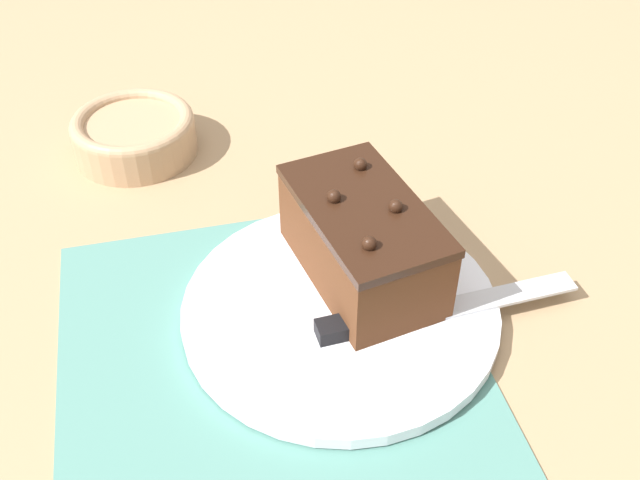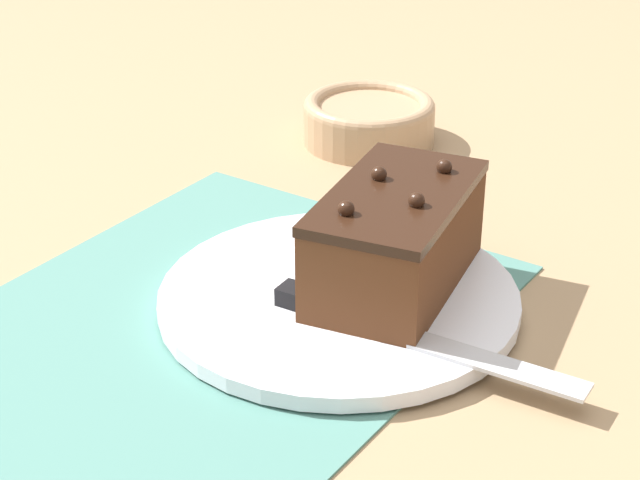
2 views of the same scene
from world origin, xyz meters
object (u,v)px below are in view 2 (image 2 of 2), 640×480
Objects in this scene: cake_plate at (339,298)px; serving_knife at (373,322)px; small_bowl at (369,119)px; chocolate_cake at (395,238)px.

cake_plate is 0.06m from serving_knife.
chocolate_cake is at bearing -144.88° from small_bowl.
serving_knife is at bearing -147.84° from small_bowl.
serving_knife is (-0.06, -0.02, -0.03)m from chocolate_cake.
serving_knife reaches higher than cake_plate.
chocolate_cake reaches higher than serving_knife.
chocolate_cake is (0.03, -0.03, 0.04)m from cake_plate.
small_bowl is (0.26, 0.19, -0.03)m from chocolate_cake.
cake_plate is at bearing -152.08° from small_bowl.
chocolate_cake is at bearing -39.53° from cake_plate.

